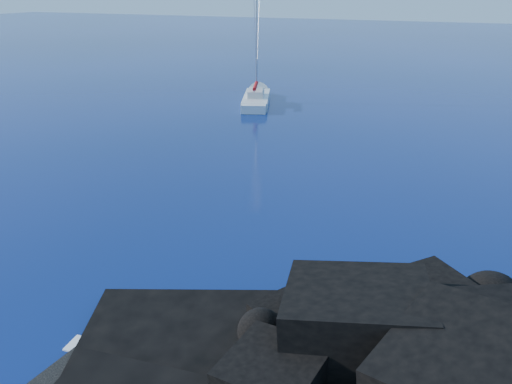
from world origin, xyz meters
TOP-DOWN VIEW (x-y plane):
  - surf_foam at (5.00, 5.00)m, footprint 10.00×8.00m
  - sailboat at (-9.74, 43.99)m, footprint 7.09×13.68m

SIDE VIEW (x-z plane):
  - surf_foam at x=5.00m, z-range -0.03..0.03m
  - sailboat at x=-9.74m, z-range -7.07..7.07m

